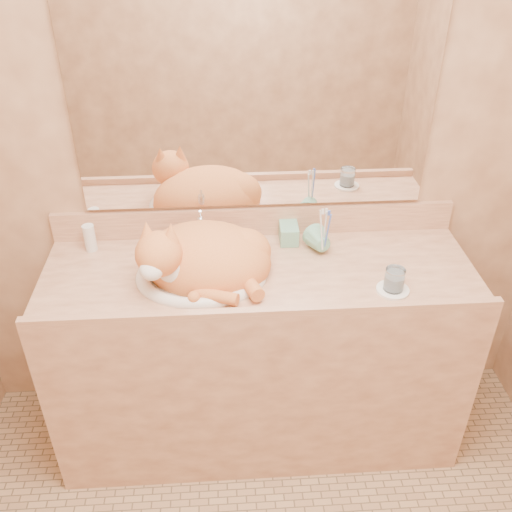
{
  "coord_description": "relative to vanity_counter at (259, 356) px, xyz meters",
  "views": [
    {
      "loc": [
        -0.13,
        -0.99,
        2.06
      ],
      "look_at": [
        -0.01,
        0.7,
        0.93
      ],
      "focal_mm": 40.0,
      "sensor_mm": 36.0,
      "label": 1
    }
  ],
  "objects": [
    {
      "name": "vanity_counter",
      "position": [
        0.0,
        0.0,
        0.0
      ],
      "size": [
        1.6,
        0.55,
        0.85
      ],
      "primitive_type": null,
      "color": "#9A6245",
      "rests_on": "floor"
    },
    {
      "name": "mirror",
      "position": [
        0.0,
        0.26,
        0.97
      ],
      "size": [
        1.3,
        0.02,
        0.8
      ],
      "primitive_type": "cube",
      "color": "white",
      "rests_on": "wall_back"
    },
    {
      "name": "sink_basin",
      "position": [
        -0.21,
        -0.02,
        0.5
      ],
      "size": [
        0.54,
        0.49,
        0.15
      ],
      "primitive_type": null,
      "rotation": [
        0.0,
        0.0,
        -0.24
      ],
      "color": "white",
      "rests_on": "vanity_counter"
    },
    {
      "name": "cat",
      "position": [
        -0.21,
        -0.01,
        0.51
      ],
      "size": [
        0.54,
        0.47,
        0.26
      ],
      "primitive_type": null,
      "rotation": [
        0.0,
        0.0,
        -0.19
      ],
      "color": "#CF672F",
      "rests_on": "sink_basin"
    },
    {
      "name": "toothbrush_cup",
      "position": [
        0.25,
        0.08,
        0.47
      ],
      "size": [
        0.12,
        0.12,
        0.09
      ],
      "primitive_type": "imported",
      "rotation": [
        0.0,
        0.0,
        0.28
      ],
      "color": "#6DAE90",
      "rests_on": "vanity_counter"
    },
    {
      "name": "faucet",
      "position": [
        -0.21,
        0.16,
        0.5
      ],
      "size": [
        0.07,
        0.12,
        0.16
      ],
      "primitive_type": null,
      "rotation": [
        0.0,
        0.0,
        0.27
      ],
      "color": "white",
      "rests_on": "vanity_counter"
    },
    {
      "name": "lotion_bottle",
      "position": [
        -0.64,
        0.19,
        0.48
      ],
      "size": [
        0.04,
        0.04,
        0.11
      ],
      "primitive_type": "cylinder",
      "color": "silver",
      "rests_on": "vanity_counter"
    },
    {
      "name": "water_glass",
      "position": [
        0.46,
        -0.15,
        0.48
      ],
      "size": [
        0.07,
        0.07,
        0.08
      ],
      "primitive_type": "cylinder",
      "color": "silver",
      "rests_on": "saucer"
    },
    {
      "name": "soap_dispenser",
      "position": [
        0.13,
        0.15,
        0.51
      ],
      "size": [
        0.07,
        0.08,
        0.16
      ],
      "primitive_type": "imported",
      "rotation": [
        0.0,
        0.0,
        -0.02
      ],
      "color": "#6DAE90",
      "rests_on": "vanity_counter"
    },
    {
      "name": "saucer",
      "position": [
        0.46,
        -0.15,
        0.43
      ],
      "size": [
        0.11,
        0.11,
        0.01
      ],
      "primitive_type": "cylinder",
      "color": "white",
      "rests_on": "vanity_counter"
    },
    {
      "name": "wall_back",
      "position": [
        0.0,
        0.28,
        0.82
      ],
      "size": [
        2.4,
        0.02,
        2.5
      ],
      "primitive_type": "cube",
      "color": "#8F5F41",
      "rests_on": "ground"
    },
    {
      "name": "toothbrushes",
      "position": [
        0.25,
        0.08,
        0.55
      ],
      "size": [
        0.03,
        0.03,
        0.21
      ],
      "primitive_type": null,
      "color": "silver",
      "rests_on": "toothbrush_cup"
    }
  ]
}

